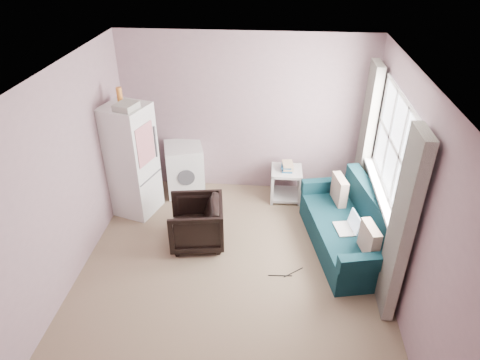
% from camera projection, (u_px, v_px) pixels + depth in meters
% --- Properties ---
extents(room, '(3.84, 4.24, 2.54)m').
position_uv_depth(room, '(233.00, 188.00, 4.72)').
color(room, '#7D6752').
rests_on(room, ground).
extents(armchair, '(0.75, 0.79, 0.72)m').
position_uv_depth(armchair, '(196.00, 221.00, 5.70)').
color(armchair, black).
rests_on(armchair, ground).
extents(fridge, '(0.72, 0.71, 1.90)m').
position_uv_depth(fridge, '(132.00, 160.00, 6.12)').
color(fridge, silver).
rests_on(fridge, ground).
extents(washing_machine, '(0.71, 0.71, 0.81)m').
position_uv_depth(washing_machine, '(185.00, 168.00, 6.80)').
color(washing_machine, silver).
rests_on(washing_machine, ground).
extents(side_table, '(0.47, 0.47, 0.64)m').
position_uv_depth(side_table, '(286.00, 182.00, 6.67)').
color(side_table, '#B2B0AE').
rests_on(side_table, ground).
extents(sofa, '(1.17, 1.93, 0.80)m').
position_uv_depth(sofa, '(351.00, 230.00, 5.63)').
color(sofa, '#0B2D35').
rests_on(sofa, ground).
extents(window_dressing, '(0.17, 2.62, 2.18)m').
position_uv_depth(window_dressing, '(381.00, 175.00, 5.26)').
color(window_dressing, white).
rests_on(window_dressing, ground).
extents(floor_cables, '(0.44, 0.20, 0.01)m').
position_uv_depth(floor_cables, '(287.00, 274.00, 5.33)').
color(floor_cables, black).
rests_on(floor_cables, ground).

